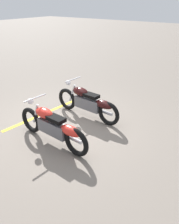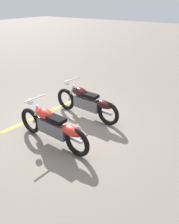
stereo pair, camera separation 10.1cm
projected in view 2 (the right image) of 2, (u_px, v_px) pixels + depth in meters
ground_plane at (62, 125)px, 6.29m from camera, size 60.00×60.00×0.00m
motorcycle_bright_foreground at (53, 127)px, 5.28m from camera, size 2.23×0.62×1.04m
motorcycle_dark_foreground at (87, 102)px, 6.51m from camera, size 2.23×0.62×1.04m
parking_stripe_near at (48, 112)px, 7.01m from camera, size 0.40×3.20×0.01m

